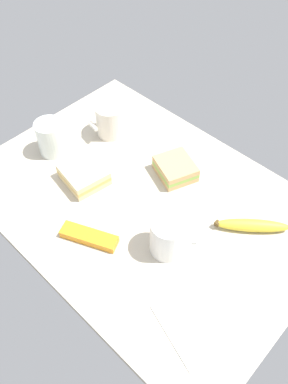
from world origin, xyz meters
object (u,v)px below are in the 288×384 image
object	(u,v)px
sandwich_side	(84,175)
glass_of_milk	(51,140)
coffee_mug_milky	(168,236)
banana	(252,225)
coffee_mug_black	(110,120)
paper_napkin	(201,320)
snack_bar	(89,237)
sandwich_main	(175,168)

from	to	relation	value
sandwich_side	glass_of_milk	world-z (taller)	glass_of_milk
coffee_mug_milky	banana	size ratio (longest dim) A/B	0.65
banana	coffee_mug_black	bearing A→B (deg)	179.51
coffee_mug_black	banana	size ratio (longest dim) A/B	0.68
coffee_mug_black	paper_napkin	bearing A→B (deg)	-25.76
glass_of_milk	snack_bar	world-z (taller)	glass_of_milk
paper_napkin	banana	bearing A→B (deg)	101.43
paper_napkin	coffee_mug_milky	bearing A→B (deg)	153.21
paper_napkin	snack_bar	bearing A→B (deg)	-175.07
glass_of_milk	snack_bar	bearing A→B (deg)	-22.91
coffee_mug_black	banana	world-z (taller)	coffee_mug_black
banana	glass_of_milk	bearing A→B (deg)	-163.82
coffee_mug_milky	paper_napkin	bearing A→B (deg)	-26.79
snack_bar	banana	bearing A→B (deg)	23.89
glass_of_milk	paper_napkin	bearing A→B (deg)	-9.21
sandwich_side	banana	bearing A→B (deg)	23.04
sandwich_side	snack_bar	world-z (taller)	sandwich_side
sandwich_main	glass_of_milk	distance (cm)	36.18
banana	sandwich_main	bearing A→B (deg)	177.94
paper_napkin	coffee_mug_black	bearing A→B (deg)	154.24
coffee_mug_black	coffee_mug_milky	distance (cm)	43.97
coffee_mug_milky	snack_bar	xyz separation A→B (cm)	(-15.35, -11.27, -4.16)
sandwich_side	coffee_mug_milky	bearing A→B (deg)	-0.81
coffee_mug_black	sandwich_main	world-z (taller)	coffee_mug_black
glass_of_milk	paper_napkin	distance (cm)	63.84
coffee_mug_black	glass_of_milk	distance (cm)	18.24
sandwich_main	paper_napkin	world-z (taller)	sandwich_main
coffee_mug_milky	coffee_mug_black	bearing A→B (deg)	154.68
banana	paper_napkin	xyz separation A→B (cm)	(5.43, -26.86, -1.46)
snack_bar	sandwich_side	bearing A→B (deg)	118.77
coffee_mug_black	glass_of_milk	xyz separation A→B (cm)	(-6.30, -17.10, -0.56)
snack_bar	paper_napkin	distance (cm)	32.30
sandwich_side	snack_bar	distance (cm)	19.41
coffee_mug_milky	glass_of_milk	distance (cm)	46.09
coffee_mug_black	coffee_mug_milky	bearing A→B (deg)	-25.32
sandwich_side	glass_of_milk	xyz separation A→B (cm)	(-15.27, 1.27, 2.27)
coffee_mug_milky	sandwich_side	size ratio (longest dim) A/B	0.80
coffee_mug_black	paper_napkin	distance (cm)	63.00
snack_bar	coffee_mug_black	bearing A→B (deg)	105.00
coffee_mug_milky	glass_of_milk	bearing A→B (deg)	177.88
banana	snack_bar	world-z (taller)	banana
coffee_mug_milky	banana	distance (cm)	21.90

